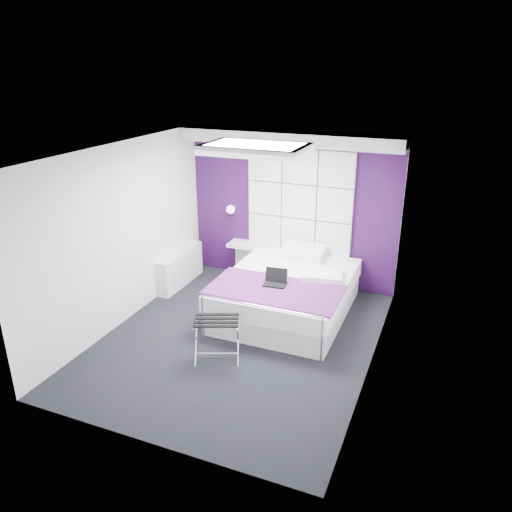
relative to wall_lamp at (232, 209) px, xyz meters
The scene contains 15 objects.
floor 2.61m from the wall_lamp, 62.99° to the right, with size 4.40×4.40×0.00m, color black.
ceiling 2.69m from the wall_lamp, 62.99° to the right, with size 4.40×4.40×0.00m, color white.
wall_back 1.06m from the wall_lamp, ahead, with size 3.60×3.60×0.00m, color white.
wall_left 2.19m from the wall_lamp, 110.01° to the right, with size 4.40×4.40×0.00m, color white.
wall_right 3.52m from the wall_lamp, 35.86° to the right, with size 4.40×4.40×0.00m, color white.
accent_wall 1.06m from the wall_lamp, ahead, with size 3.58×0.02×2.58m, color #2E0D3A.
soffit 1.66m from the wall_lamp, ahead, with size 3.58×0.50×0.20m, color white.
headboard 1.20m from the wall_lamp, ahead, with size 1.80×0.08×2.30m, color silver, non-canonical shape.
skylight 2.24m from the wall_lamp, 54.28° to the right, with size 1.36×0.86×0.12m, color white, non-canonical shape.
wall_lamp is the anchor object (origin of this frame).
radiator 1.35m from the wall_lamp, 130.10° to the right, with size 0.22×1.20×0.60m, color white.
bed 1.96m from the wall_lamp, 36.52° to the right, with size 1.86×2.25×0.78m.
nightstand 0.65m from the wall_lamp, ahead, with size 0.50×0.39×0.06m, color white.
luggage_rack 2.92m from the wall_lamp, 69.31° to the right, with size 0.56×0.41×0.55m.
laptop 2.05m from the wall_lamp, 46.75° to the right, with size 0.32×0.23×0.23m.
Camera 1 is at (2.51, -5.51, 3.62)m, focal length 35.00 mm.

